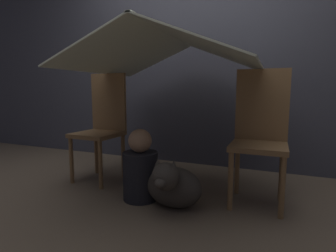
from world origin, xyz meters
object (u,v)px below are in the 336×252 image
(chair_left, at_px, (103,123))
(chair_right, at_px, (260,132))
(dog, at_px, (172,185))
(person_front, at_px, (140,170))

(chair_left, bearing_deg, chair_right, 3.30)
(dog, bearing_deg, person_front, 165.74)
(chair_left, height_order, chair_right, same)
(person_front, bearing_deg, chair_right, 20.45)
(chair_right, relative_size, person_front, 1.82)
(chair_left, xyz_separation_m, dog, (0.85, -0.38, -0.35))
(chair_right, height_order, dog, chair_right)
(chair_left, bearing_deg, person_front, -25.67)
(chair_right, xyz_separation_m, dog, (-0.54, -0.38, -0.35))
(chair_left, height_order, dog, chair_left)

